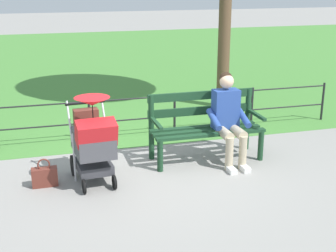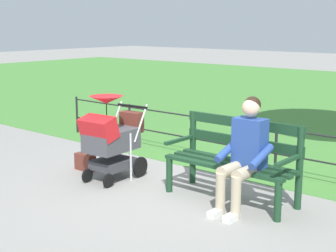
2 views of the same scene
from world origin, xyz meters
TOP-DOWN VIEW (x-y plane):
  - ground_plane at (0.00, 0.00)m, footprint 60.00×60.00m
  - grass_lawn at (0.00, -8.80)m, footprint 40.00×16.00m
  - park_bench at (-0.80, -0.12)m, footprint 1.60×0.60m
  - person_on_bench at (-1.07, 0.11)m, footprint 0.53×0.74m
  - stroller at (0.85, 0.33)m, footprint 0.56×0.92m
  - handbag at (1.47, 0.26)m, footprint 0.32×0.14m
  - park_fence at (0.00, -1.31)m, footprint 7.13×0.04m

SIDE VIEW (x-z plane):
  - ground_plane at x=0.00m, z-range 0.00..0.00m
  - grass_lawn at x=0.00m, z-range 0.00..0.01m
  - handbag at x=1.47m, z-range -0.06..0.31m
  - park_fence at x=0.00m, z-range 0.07..0.77m
  - park_bench at x=-0.80m, z-range 0.05..1.01m
  - stroller at x=0.85m, z-range 0.02..1.17m
  - person_on_bench at x=-1.07m, z-range 0.04..1.31m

